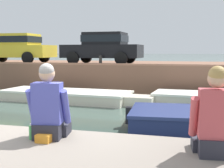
% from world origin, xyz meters
% --- Properties ---
extents(ground_plane, '(400.00, 400.00, 0.00)m').
position_xyz_m(ground_plane, '(0.00, 4.77, 0.00)').
color(ground_plane, '#42564C').
extents(far_quay_wall, '(60.00, 6.00, 1.40)m').
position_xyz_m(far_quay_wall, '(0.00, 12.54, 0.70)').
color(far_quay_wall, brown).
rests_on(far_quay_wall, ground).
extents(far_wall_coping, '(60.00, 0.24, 0.08)m').
position_xyz_m(far_wall_coping, '(0.00, 9.66, 1.44)').
color(far_wall_coping, '#9F6C52').
rests_on(far_wall_coping, far_quay_wall).
extents(boat_moored_west_cream, '(6.39, 2.19, 0.44)m').
position_xyz_m(boat_moored_west_cream, '(-2.79, 7.62, 0.22)').
color(boat_moored_west_cream, silver).
rests_on(boat_moored_west_cream, ground).
extents(boat_moored_central_cream, '(5.18, 2.01, 0.46)m').
position_xyz_m(boat_moored_central_cream, '(2.87, 8.10, 0.23)').
color(boat_moored_central_cream, silver).
rests_on(boat_moored_central_cream, ground).
extents(car_leftmost_yellow, '(4.30, 2.00, 1.54)m').
position_xyz_m(car_leftmost_yellow, '(-7.38, 10.87, 2.25)').
color(car_leftmost_yellow, yellow).
rests_on(car_leftmost_yellow, far_quay_wall).
extents(car_left_inner_black, '(3.89, 2.00, 1.54)m').
position_xyz_m(car_left_inner_black, '(-2.40, 10.87, 2.24)').
color(car_left_inner_black, black).
rests_on(car_left_inner_black, far_quay_wall).
extents(mooring_bollard_mid, '(0.15, 0.15, 0.44)m').
position_xyz_m(mooring_bollard_mid, '(-2.22, 9.79, 1.64)').
color(mooring_bollard_mid, '#2D2B28').
rests_on(mooring_bollard_mid, far_quay_wall).
extents(person_seated_right, '(0.57, 0.58, 0.97)m').
position_xyz_m(person_seated_right, '(0.29, -0.45, 1.30)').
color(person_seated_right, '#282833').
rests_on(person_seated_right, near_quay).
extents(person_seated_middle, '(0.56, 0.56, 0.97)m').
position_xyz_m(person_seated_middle, '(2.31, -0.59, 1.30)').
color(person_seated_middle, '#282833').
rests_on(person_seated_middle, near_quay).
extents(bottle_drink, '(0.06, 0.06, 0.20)m').
position_xyz_m(bottle_drink, '(0.11, -0.57, 1.03)').
color(bottle_drink, '#4CB259').
rests_on(bottle_drink, near_quay).
extents(snack_bag, '(0.18, 0.12, 0.10)m').
position_xyz_m(snack_bag, '(0.32, -0.66, 0.98)').
color(snack_bag, orange).
rests_on(snack_bag, near_quay).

